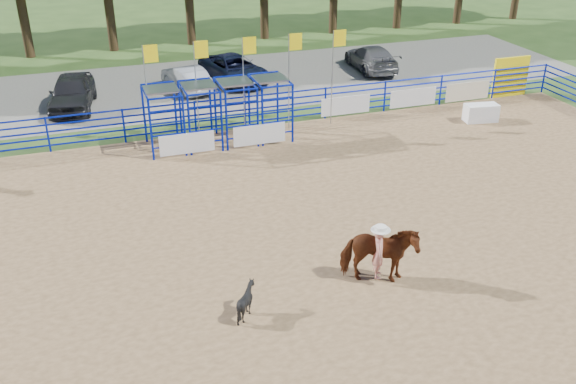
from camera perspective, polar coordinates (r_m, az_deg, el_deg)
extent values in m
plane|color=#3C5923|center=(20.36, 5.94, -3.70)|extent=(120.00, 120.00, 0.00)
cube|color=#98764C|center=(20.36, 5.94, -3.67)|extent=(30.00, 20.00, 0.02)
cube|color=gray|center=(35.24, -5.62, 9.68)|extent=(40.00, 10.00, 0.01)
cube|color=white|center=(30.54, 16.78, 6.76)|extent=(1.57, 0.91, 0.79)
imported|color=#642D14|center=(17.70, 8.08, -5.51)|extent=(2.29, 1.67, 1.76)
imported|color=#AB2618|center=(17.29, 8.25, -3.29)|extent=(0.53, 0.63, 1.48)
cylinder|color=white|center=(16.92, 8.41, -1.04)|extent=(0.54, 0.54, 0.12)
imported|color=black|center=(16.55, -3.74, -9.64)|extent=(0.92, 0.85, 0.89)
imported|color=black|center=(32.50, -18.65, 8.41)|extent=(2.62, 4.92, 1.59)
imported|color=#92959A|center=(33.98, -9.01, 9.97)|extent=(2.16, 4.10, 1.28)
imported|color=#141933|center=(35.15, -4.79, 10.84)|extent=(3.38, 5.34, 1.37)
imported|color=#515153|center=(37.54, 7.41, 11.74)|extent=(2.24, 4.82, 1.36)
cube|color=white|center=(25.81, -8.96, 4.29)|extent=(2.20, 0.04, 0.85)
cube|color=white|center=(26.43, -2.55, 5.14)|extent=(2.20, 0.04, 0.85)
cube|color=white|center=(29.92, 5.15, 7.68)|extent=(2.40, 0.04, 0.85)
cube|color=white|center=(31.45, 11.06, 8.24)|extent=(2.40, 0.04, 0.85)
cube|color=beige|center=(33.00, 15.66, 8.62)|extent=(2.40, 0.04, 0.90)
cube|color=yellow|center=(34.42, 19.15, 9.65)|extent=(2.00, 0.12, 2.00)
cylinder|color=#3F2B19|center=(42.63, -22.44, 14.17)|extent=(0.56, 0.56, 4.80)
cylinder|color=#3F2B19|center=(42.65, -15.57, 15.17)|extent=(0.56, 0.56, 4.80)
cylinder|color=#3F2B19|center=(43.25, -8.74, 15.96)|extent=(0.56, 0.56, 4.80)
cylinder|color=#3F2B19|center=(44.41, -2.14, 16.51)|extent=(0.56, 0.56, 4.80)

